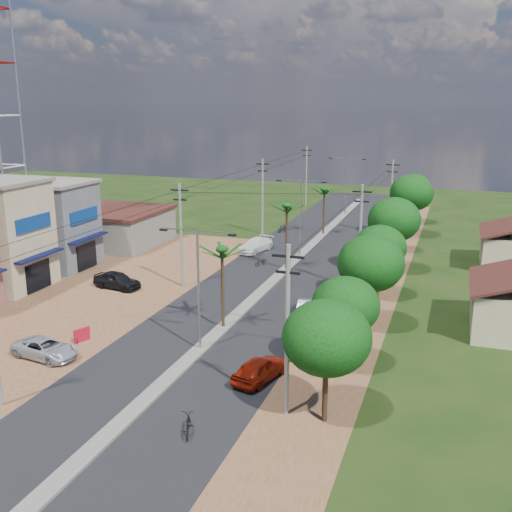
{
  "coord_description": "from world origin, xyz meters",
  "views": [
    {
      "loc": [
        15.0,
        -32.7,
        15.67
      ],
      "look_at": [
        -0.67,
        13.12,
        3.0
      ],
      "focal_mm": 42.0,
      "sensor_mm": 36.0,
      "label": 1
    }
  ],
  "objects": [
    {
      "name": "ground",
      "position": [
        0.0,
        0.0,
        0.0
      ],
      "size": [
        160.0,
        160.0,
        0.0
      ],
      "primitive_type": "plane",
      "color": "black",
      "rests_on": "ground"
    },
    {
      "name": "road",
      "position": [
        0.0,
        15.0,
        0.02
      ],
      "size": [
        12.0,
        110.0,
        0.04
      ],
      "primitive_type": "cube",
      "color": "black",
      "rests_on": "ground"
    },
    {
      "name": "median",
      "position": [
        0.0,
        18.0,
        0.09
      ],
      "size": [
        1.0,
        90.0,
        0.18
      ],
      "primitive_type": "cube",
      "color": "#605E56",
      "rests_on": "ground"
    },
    {
      "name": "dirt_lot_west",
      "position": [
        -15.0,
        8.0,
        0.02
      ],
      "size": [
        18.0,
        46.0,
        0.04
      ],
      "primitive_type": "cube",
      "color": "brown",
      "rests_on": "ground"
    },
    {
      "name": "dirt_shoulder_east",
      "position": [
        8.5,
        15.0,
        0.01
      ],
      "size": [
        5.0,
        90.0,
        0.03
      ],
      "primitive_type": "cube",
      "color": "brown",
      "rests_on": "ground"
    },
    {
      "name": "shophouse_grey",
      "position": [
        -21.98,
        14.0,
        4.16
      ],
      "size": [
        9.0,
        6.4,
        8.3
      ],
      "color": "#4E5156",
      "rests_on": "ground"
    },
    {
      "name": "low_shed",
      "position": [
        -21.0,
        24.0,
        1.97
      ],
      "size": [
        10.4,
        10.4,
        3.95
      ],
      "color": "#605E56",
      "rests_on": "ground"
    },
    {
      "name": "tree_east_a",
      "position": [
        9.5,
        -6.0,
        4.49
      ],
      "size": [
        4.4,
        4.4,
        6.37
      ],
      "color": "black",
      "rests_on": "ground"
    },
    {
      "name": "tree_east_b",
      "position": [
        9.3,
        0.0,
        4.11
      ],
      "size": [
        4.0,
        4.0,
        5.83
      ],
      "color": "black",
      "rests_on": "ground"
    },
    {
      "name": "tree_east_c",
      "position": [
        9.7,
        7.0,
        4.86
      ],
      "size": [
        4.6,
        4.6,
        6.83
      ],
      "color": "black",
      "rests_on": "ground"
    },
    {
      "name": "tree_east_d",
      "position": [
        9.4,
        14.0,
        4.34
      ],
      "size": [
        4.2,
        4.2,
        6.13
      ],
      "color": "black",
      "rests_on": "ground"
    },
    {
      "name": "tree_east_e",
      "position": [
        9.6,
        22.0,
        5.09
      ],
      "size": [
        4.8,
        4.8,
        7.14
      ],
      "color": "black",
      "rests_on": "ground"
    },
    {
      "name": "tree_east_f",
      "position": [
        9.2,
        30.0,
        3.89
      ],
      "size": [
        3.8,
        3.8,
        5.52
      ],
      "color": "black",
      "rests_on": "ground"
    },
    {
      "name": "tree_east_g",
      "position": [
        9.8,
        38.0,
        5.24
      ],
      "size": [
        5.0,
        5.0,
        7.38
      ],
      "color": "black",
      "rests_on": "ground"
    },
    {
      "name": "tree_east_h",
      "position": [
        9.5,
        46.0,
        4.64
      ],
      "size": [
        4.4,
        4.4,
        6.52
      ],
      "color": "black",
      "rests_on": "ground"
    },
    {
      "name": "palm_median_near",
      "position": [
        0.0,
        4.0,
        5.54
      ],
      "size": [
        2.0,
        2.0,
        6.15
      ],
      "color": "black",
      "rests_on": "ground"
    },
    {
      "name": "palm_median_mid",
      "position": [
        0.0,
        20.0,
        5.9
      ],
      "size": [
        2.0,
        2.0,
        6.55
      ],
      "color": "black",
      "rests_on": "ground"
    },
    {
      "name": "palm_median_far",
      "position": [
        0.0,
        36.0,
        5.26
      ],
      "size": [
        2.0,
        2.0,
        5.85
      ],
      "color": "black",
      "rests_on": "ground"
    },
    {
      "name": "streetlight_near",
      "position": [
        0.0,
        0.0,
        4.79
      ],
      "size": [
        5.1,
        0.18,
        8.0
      ],
      "color": "gray",
      "rests_on": "ground"
    },
    {
      "name": "streetlight_mid",
      "position": [
        0.0,
        25.0,
        4.79
      ],
      "size": [
        5.1,
        0.18,
        8.0
      ],
      "color": "gray",
      "rests_on": "ground"
    },
    {
      "name": "streetlight_far",
      "position": [
        0.0,
        50.0,
        4.79
      ],
      "size": [
        5.1,
        0.18,
        8.0
      ],
      "color": "gray",
      "rests_on": "ground"
    },
    {
      "name": "utility_pole_w_b",
      "position": [
        -7.0,
        12.0,
        4.76
      ],
      "size": [
        1.6,
        0.24,
        9.0
      ],
      "color": "#605E56",
      "rests_on": "ground"
    },
    {
      "name": "utility_pole_w_c",
      "position": [
        -7.0,
        34.0,
        4.76
      ],
      "size": [
        1.6,
        0.24,
        9.0
      ],
      "color": "#605E56",
      "rests_on": "ground"
    },
    {
      "name": "utility_pole_w_d",
      "position": [
        -7.0,
        55.0,
        4.76
      ],
      "size": [
        1.6,
        0.24,
        9.0
      ],
      "color": "#605E56",
      "rests_on": "ground"
    },
    {
      "name": "utility_pole_e_a",
      "position": [
        7.5,
        -6.0,
        4.76
      ],
      "size": [
        1.6,
        0.24,
        9.0
      ],
      "color": "#605E56",
      "rests_on": "ground"
    },
    {
      "name": "utility_pole_e_b",
      "position": [
        7.5,
        16.0,
        4.76
      ],
      "size": [
        1.6,
        0.24,
        9.0
      ],
      "color": "#605E56",
      "rests_on": "ground"
    },
    {
      "name": "utility_pole_e_c",
      "position": [
        7.5,
        38.0,
        4.76
      ],
      "size": [
        1.6,
        0.24,
        9.0
      ],
      "color": "#605E56",
      "rests_on": "ground"
    },
    {
      "name": "car_red_near",
      "position": [
        5.0,
        -2.79,
        0.7
      ],
      "size": [
        2.63,
        4.37,
        1.39
      ],
      "primitive_type": "imported",
      "rotation": [
        0.0,
        0.0,
        2.89
      ],
      "color": "maroon",
      "rests_on": "ground"
    },
    {
      "name": "car_silver_mid",
      "position": [
        4.96,
        8.68,
        0.64
      ],
      "size": [
        1.82,
        4.02,
        1.28
      ],
      "primitive_type": "imported",
      "rotation": [
        0.0,
        0.0,
        3.26
      ],
      "color": "#ADAFB5",
      "rests_on": "ground"
    },
    {
      "name": "car_white_far",
      "position": [
        -5.0,
        25.64,
        0.71
      ],
      "size": [
        3.05,
        5.19,
        1.41
      ],
      "primitive_type": "imported",
      "rotation": [
        0.0,
        0.0,
        -0.23
      ],
      "color": "silver",
      "rests_on": "ground"
    },
    {
      "name": "car_parked_silver",
      "position": [
        -8.64,
        -4.21,
        0.61
      ],
      "size": [
        4.63,
        2.62,
        1.22
      ],
      "primitive_type": "imported",
      "rotation": [
        0.0,
        0.0,
        1.43
      ],
      "color": "#ADAFB5",
      "rests_on": "ground"
    },
    {
      "name": "car_parked_dark",
      "position": [
        -12.04,
        9.67,
        0.73
      ],
      "size": [
        4.54,
        2.44,
        1.47
      ],
      "primitive_type": "imported",
      "rotation": [
        0.0,
        0.0,
        1.4
      ],
      "color": "black",
      "rests_on": "ground"
    },
    {
      "name": "moto_rider_east",
      "position": [
        3.54,
        -9.39,
        0.47
      ],
      "size": [
        1.26,
        1.91,
        0.95
      ],
      "primitive_type": "imported",
      "rotation": [
        0.0,
        0.0,
        3.53
      ],
      "color": "black",
      "rests_on": "ground"
    },
    {
      "name": "moto_rider_west_a",
      "position": [
        -2.71,
        20.54,
        0.41
      ],
      "size": [
        1.09,
        1.63,
        0.81
      ],
      "primitive_type": "imported",
      "rotation": [
        0.0,
        0.0,
        -0.39
      ],
      "color": "black",
      "rests_on": "ground"
    },
    {
      "name": "moto_rider_west_b",
      "position": [
        -5.0,
        35.74,
        0.48
      ],
      "size": [
        1.04,
        1.64,
        0.96
      ],
      "primitive_type": "imported",
      "rotation": [
        0.0,
        0.0,
        -0.41
      ],
      "color": "black",
      "rests_on": "ground"
    },
    {
      "name": "roadside_sign",
      "position": [
        -8.0,
        -1.29,
        0.49
      ],
      "size": [
        0.54,
        1.13,
        0.99
      ],
      "rotation": [
        0.0,
        0.0,
        -0.4
      ],
      "color": "#AD0F24",
      "rests_on": "ground"
    }
  ]
}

